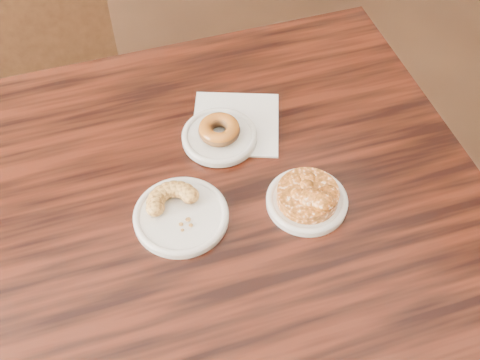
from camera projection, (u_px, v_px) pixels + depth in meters
name	position (u px, v px, depth m)	size (l,w,h in m)	color
floor	(220.00, 359.00, 1.66)	(5.00, 5.00, 0.00)	black
cafe_table	(239.00, 293.00, 1.37)	(0.88, 0.88, 0.75)	black
chair_far	(44.00, 43.00, 1.79)	(0.42, 0.42, 0.90)	black
napkin	(236.00, 124.00, 1.18)	(0.17, 0.17, 0.00)	white
plate_donut	(220.00, 137.00, 1.15)	(0.14, 0.14, 0.01)	silver
plate_cruller	(181.00, 216.00, 1.04)	(0.16, 0.16, 0.01)	white
plate_fritter	(307.00, 201.00, 1.06)	(0.14, 0.14, 0.01)	white
glazed_donut	(219.00, 130.00, 1.13)	(0.08, 0.08, 0.03)	brown
apple_fritter	(308.00, 193.00, 1.04)	(0.14, 0.14, 0.04)	#4E2708
cruller_fragment	(180.00, 210.00, 1.02)	(0.11, 0.11, 0.03)	brown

